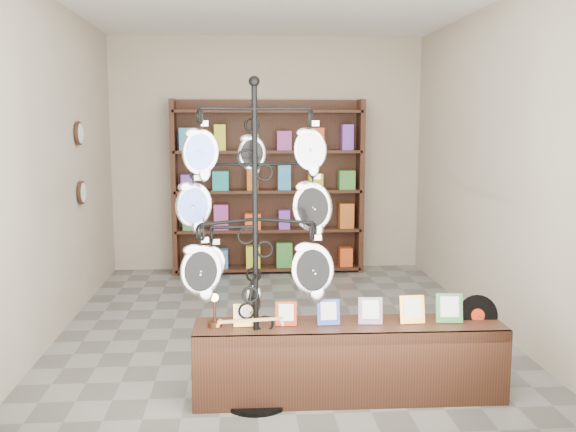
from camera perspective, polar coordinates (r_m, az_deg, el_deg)
ground at (r=6.16m, az=-0.80°, el=-9.74°), size 5.00×5.00×0.00m
room_envelope at (r=5.86m, az=-0.84°, el=7.75°), size 5.00×5.00×5.00m
display_tree at (r=4.21m, az=-2.94°, el=-0.34°), size 1.13×0.95×2.20m
front_shelf at (r=4.59m, az=5.42°, el=-12.62°), size 2.14×0.47×0.76m
back_shelving at (r=8.20m, az=-1.78°, el=2.12°), size 2.42×0.36×2.20m
wall_clocks at (r=6.85m, az=-17.98°, el=4.49°), size 0.03×0.24×0.84m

